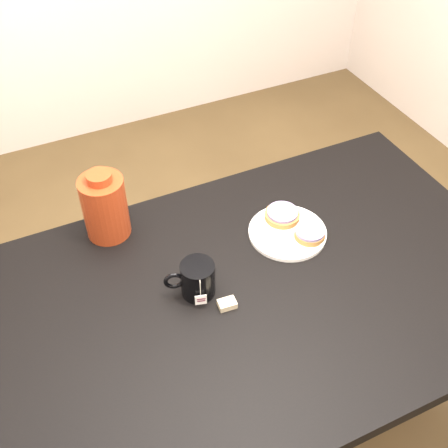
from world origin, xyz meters
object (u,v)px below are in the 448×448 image
object	(u,v)px
plate	(287,232)
bagel_back	(282,215)
bagel_front	(310,233)
teabag_pouch	(227,304)
bagel_package	(105,206)
mug	(197,279)
table	(263,305)

from	to	relation	value
plate	bagel_back	world-z (taller)	bagel_back
plate	bagel_front	bearing A→B (deg)	-46.03
bagel_back	teabag_pouch	size ratio (longest dim) A/B	2.28
bagel_package	teabag_pouch	bearing A→B (deg)	-63.91
bagel_front	teabag_pouch	xyz separation A→B (m)	(-0.31, -0.12, -0.02)
plate	bagel_package	xyz separation A→B (m)	(-0.46, 0.23, 0.09)
bagel_back	teabag_pouch	bearing A→B (deg)	-142.42
bagel_back	mug	distance (m)	0.36
plate	bagel_front	xyz separation A→B (m)	(0.04, -0.05, 0.02)
bagel_back	bagel_front	size ratio (longest dim) A/B	0.84
table	teabag_pouch	world-z (taller)	teabag_pouch
plate	mug	distance (m)	0.33
mug	teabag_pouch	distance (m)	0.10
teabag_pouch	bagel_package	distance (m)	0.44
bagel_front	bagel_package	bearing A→B (deg)	151.44
mug	bagel_package	size ratio (longest dim) A/B	0.66
bagel_front	bagel_package	size ratio (longest dim) A/B	0.58
table	bagel_package	size ratio (longest dim) A/B	6.63
table	mug	distance (m)	0.22
plate	teabag_pouch	world-z (taller)	teabag_pouch
bagel_back	teabag_pouch	distance (m)	0.35
plate	teabag_pouch	xyz separation A→B (m)	(-0.27, -0.16, 0.00)
bagel_front	bagel_back	bearing A→B (deg)	107.57
teabag_pouch	table	bearing A→B (deg)	10.00
teabag_pouch	plate	bearing A→B (deg)	31.02
bagel_back	bagel_package	size ratio (longest dim) A/B	0.49
bagel_back	bagel_package	xyz separation A→B (m)	(-0.47, 0.17, 0.07)
plate	bagel_package	distance (m)	0.52
plate	mug	xyz separation A→B (m)	(-0.32, -0.09, 0.04)
table	bagel_front	xyz separation A→B (m)	(0.19, 0.09, 0.11)
bagel_back	bagel_package	world-z (taller)	bagel_package
plate	bagel_back	distance (m)	0.06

